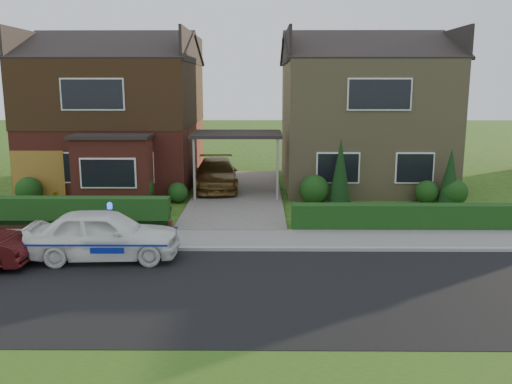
{
  "coord_description": "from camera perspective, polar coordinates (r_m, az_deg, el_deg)",
  "views": [
    {
      "loc": [
        1.01,
        -12.19,
        4.86
      ],
      "look_at": [
        0.88,
        3.5,
        1.69
      ],
      "focal_mm": 38.0,
      "sensor_mm": 36.0,
      "label": 1
    }
  ],
  "objects": [
    {
      "name": "shrub_left_near",
      "position": [
        22.5,
        -8.24,
        -0.07
      ],
      "size": [
        0.84,
        0.84,
        0.84
      ],
      "primitive_type": "sphere",
      "color": "#123A13",
      "rests_on": "ground"
    },
    {
      "name": "conifer_b",
      "position": [
        23.01,
        19.75,
        1.35
      ],
      "size": [
        0.9,
        0.9,
        2.2
      ],
      "primitive_type": "cone",
      "color": "black",
      "rests_on": "ground"
    },
    {
      "name": "road",
      "position": [
        13.16,
        -4.01,
        -10.26
      ],
      "size": [
        60.0,
        6.0,
        0.02
      ],
      "primitive_type": "cube",
      "color": "black",
      "rests_on": "ground"
    },
    {
      "name": "dwarf_wall",
      "position": [
        19.34,
        -20.18,
        -3.28
      ],
      "size": [
        7.7,
        0.25,
        0.36
      ],
      "primitive_type": "cube",
      "color": "maroon",
      "rests_on": "ground"
    },
    {
      "name": "shrub_right_far",
      "position": [
        23.17,
        20.12,
        -0.02
      ],
      "size": [
        1.08,
        1.08,
        1.08
      ],
      "primitive_type": "sphere",
      "color": "#123A13",
      "rests_on": "ground"
    },
    {
      "name": "shrub_right_mid",
      "position": [
        23.15,
        17.54,
        -0.01
      ],
      "size": [
        0.96,
        0.96,
        0.96
      ],
      "primitive_type": "sphere",
      "color": "#123A13",
      "rests_on": "ground"
    },
    {
      "name": "hedge_left",
      "position": [
        19.52,
        -19.99,
        -3.68
      ],
      "size": [
        7.5,
        0.55,
        0.9
      ],
      "primitive_type": "cube",
      "color": "#123A13",
      "rests_on": "ground"
    },
    {
      "name": "potted_plant_b",
      "position": [
        21.77,
        -20.58,
        -1.04
      ],
      "size": [
        0.61,
        0.6,
        0.86
      ],
      "primitive_type": "imported",
      "rotation": [
        0.0,
        0.0,
        0.76
      ],
      "color": "gray",
      "rests_on": "ground"
    },
    {
      "name": "potted_plant_c",
      "position": [
        20.44,
        -9.42,
        -1.45
      ],
      "size": [
        0.55,
        0.55,
        0.71
      ],
      "primitive_type": "imported",
      "rotation": [
        0.0,
        0.0,
        0.99
      ],
      "color": "gray",
      "rests_on": "ground"
    },
    {
      "name": "hedge_right",
      "position": [
        18.82,
        15.25,
        -3.94
      ],
      "size": [
        7.5,
        0.55,
        0.8
      ],
      "primitive_type": "cube",
      "color": "#123A13",
      "rests_on": "ground"
    },
    {
      "name": "conifer_a",
      "position": [
        21.92,
        8.85,
        1.95
      ],
      "size": [
        0.9,
        0.9,
        2.6
      ],
      "primitive_type": "cone",
      "color": "black",
      "rests_on": "ground"
    },
    {
      "name": "driveway",
      "position": [
        23.7,
        -1.97,
        -0.26
      ],
      "size": [
        3.8,
        12.0,
        0.12
      ],
      "primitive_type": "cube",
      "color": "#666059",
      "rests_on": "ground"
    },
    {
      "name": "carport_link",
      "position": [
        23.27,
        -2.01,
        5.99
      ],
      "size": [
        3.8,
        3.0,
        2.77
      ],
      "color": "black",
      "rests_on": "ground"
    },
    {
      "name": "house_left",
      "position": [
        26.98,
        -14.27,
        8.86
      ],
      "size": [
        7.5,
        9.53,
        7.25
      ],
      "color": "maroon",
      "rests_on": "ground"
    },
    {
      "name": "ground",
      "position": [
        13.16,
        -4.01,
        -10.26
      ],
      "size": [
        120.0,
        120.0,
        0.0
      ],
      "primitive_type": "plane",
      "color": "#254A13",
      "rests_on": "ground"
    },
    {
      "name": "shrub_right_near",
      "position": [
        22.12,
        6.16,
        0.26
      ],
      "size": [
        1.2,
        1.2,
        1.2
      ],
      "primitive_type": "sphere",
      "color": "#123A13",
      "rests_on": "ground"
    },
    {
      "name": "shrub_left_mid",
      "position": [
        22.46,
        -12.41,
        0.39
      ],
      "size": [
        1.32,
        1.32,
        1.32
      ],
      "primitive_type": "sphere",
      "color": "#123A13",
      "rests_on": "ground"
    },
    {
      "name": "driveway_car",
      "position": [
        24.61,
        -4.21,
        1.88
      ],
      "size": [
        2.26,
        4.75,
        1.34
      ],
      "primitive_type": "imported",
      "rotation": [
        0.0,
        0.0,
        0.09
      ],
      "color": "brown",
      "rests_on": "driveway"
    },
    {
      "name": "kerb",
      "position": [
        16.01,
        -3.17,
        -6.03
      ],
      "size": [
        60.0,
        0.16,
        0.12
      ],
      "primitive_type": "cube",
      "color": "#9E9993",
      "rests_on": "ground"
    },
    {
      "name": "house_right",
      "position": [
        26.65,
        10.97,
        8.65
      ],
      "size": [
        7.5,
        8.06,
        7.25
      ],
      "color": "#917F59",
      "rests_on": "ground"
    },
    {
      "name": "sidewalk",
      "position": [
        17.01,
        -2.95,
        -5.0
      ],
      "size": [
        60.0,
        2.0,
        0.1
      ],
      "primitive_type": "cube",
      "color": "slate",
      "rests_on": "ground"
    },
    {
      "name": "police_car",
      "position": [
        15.66,
        -15.72,
        -4.36
      ],
      "size": [
        3.84,
        4.26,
        1.59
      ],
      "rotation": [
        0.0,
        0.0,
        1.62
      ],
      "color": "white",
      "rests_on": "ground"
    },
    {
      "name": "garage_door",
      "position": [
        24.31,
        -21.92,
        1.59
      ],
      "size": [
        2.2,
        0.1,
        2.1
      ],
      "primitive_type": "cube",
      "color": "#926320",
      "rests_on": "ground"
    },
    {
      "name": "shrub_left_far",
      "position": [
        24.07,
        -22.79,
        0.2
      ],
      "size": [
        1.08,
        1.08,
        1.08
      ],
      "primitive_type": "sphere",
      "color": "#123A13",
      "rests_on": "ground"
    }
  ]
}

